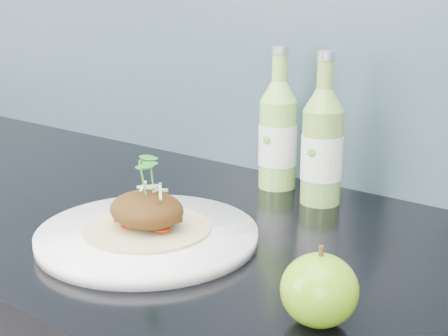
{
  "coord_description": "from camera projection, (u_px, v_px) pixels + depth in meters",
  "views": [
    {
      "loc": [
        0.5,
        1.08,
        1.22
      ],
      "look_at": [
        0.03,
        1.67,
        1.0
      ],
      "focal_mm": 50.0,
      "sensor_mm": 36.0,
      "label": 1
    }
  ],
  "objects": [
    {
      "name": "dinner_plate",
      "position": [
        148.0,
        235.0,
        0.81
      ],
      "size": [
        0.35,
        0.35,
        0.02
      ],
      "color": "white",
      "rests_on": "kitchen_counter"
    },
    {
      "name": "pork_taco",
      "position": [
        147.0,
        208.0,
        0.8
      ],
      "size": [
        0.17,
        0.17,
        0.1
      ],
      "color": "tan",
      "rests_on": "dinner_plate"
    },
    {
      "name": "green_apple",
      "position": [
        319.0,
        290.0,
        0.6
      ],
      "size": [
        0.09,
        0.09,
        0.08
      ],
      "rotation": [
        0.0,
        0.0,
        0.17
      ],
      "color": "#56860E",
      "rests_on": "kitchen_counter"
    },
    {
      "name": "cider_bottle_left",
      "position": [
        278.0,
        135.0,
        1.02
      ],
      "size": [
        0.08,
        0.08,
        0.23
      ],
      "rotation": [
        0.0,
        0.0,
        -0.32
      ],
      "color": "#8BC652",
      "rests_on": "kitchen_counter"
    },
    {
      "name": "cider_bottle_right",
      "position": [
        322.0,
        147.0,
        0.94
      ],
      "size": [
        0.08,
        0.08,
        0.23
      ],
      "rotation": [
        0.0,
        0.0,
        -0.31
      ],
      "color": "#79A745",
      "rests_on": "kitchen_counter"
    }
  ]
}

